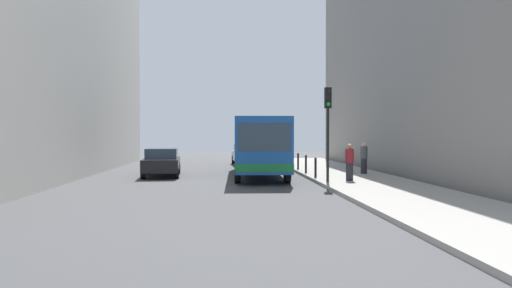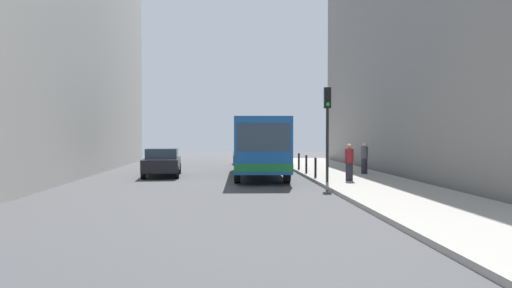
{
  "view_description": "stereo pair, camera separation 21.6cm",
  "coord_description": "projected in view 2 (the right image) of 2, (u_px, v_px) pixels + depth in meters",
  "views": [
    {
      "loc": [
        -1.05,
        -22.57,
        2.23
      ],
      "look_at": [
        0.64,
        1.64,
        1.74
      ],
      "focal_mm": 34.67,
      "sensor_mm": 36.0,
      "label": 1
    },
    {
      "loc": [
        -0.83,
        -22.58,
        2.23
      ],
      "look_at": [
        0.64,
        1.64,
        1.74
      ],
      "focal_mm": 34.67,
      "sensor_mm": 36.0,
      "label": 2
    }
  ],
  "objects": [
    {
      "name": "building_right",
      "position": [
        450.0,
        34.0,
        27.16
      ],
      "size": [
        7.0,
        32.0,
        15.49
      ],
      "primitive_type": "cube",
      "color": "gray",
      "rests_on": "ground"
    },
    {
      "name": "ground_plane",
      "position": [
        244.0,
        183.0,
        22.63
      ],
      "size": [
        80.0,
        80.0,
        0.0
      ],
      "primitive_type": "plane",
      "color": "#424244"
    },
    {
      "name": "pedestrian_near_signal",
      "position": [
        349.0,
        162.0,
        21.99
      ],
      "size": [
        0.38,
        0.38,
        1.65
      ],
      "rotation": [
        0.0,
        0.0,
        3.4
      ],
      "color": "#26262D",
      "rests_on": "sidewalk"
    },
    {
      "name": "car_behind_bus",
      "position": [
        248.0,
        154.0,
        35.56
      ],
      "size": [
        2.04,
        4.48,
        1.48
      ],
      "rotation": [
        0.0,
        0.0,
        3.19
      ],
      "color": "#A5A8AD",
      "rests_on": "ground"
    },
    {
      "name": "bollard_mid",
      "position": [
        306.0,
        164.0,
        26.39
      ],
      "size": [
        0.11,
        0.11,
        0.95
      ],
      "primitive_type": "cylinder",
      "color": "black",
      "rests_on": "sidewalk"
    },
    {
      "name": "bus",
      "position": [
        259.0,
        144.0,
        26.39
      ],
      "size": [
        2.87,
        11.1,
        3.0
      ],
      "rotation": [
        0.0,
        0.0,
        3.11
      ],
      "color": "#19519E",
      "rests_on": "ground"
    },
    {
      "name": "bollard_near",
      "position": [
        315.0,
        168.0,
        23.68
      ],
      "size": [
        0.11,
        0.11,
        0.95
      ],
      "primitive_type": "cylinder",
      "color": "black",
      "rests_on": "sidewalk"
    },
    {
      "name": "pedestrian_mid_sidewalk",
      "position": [
        364.0,
        158.0,
        25.84
      ],
      "size": [
        0.38,
        0.38,
        1.64
      ],
      "rotation": [
        0.0,
        0.0,
        5.15
      ],
      "color": "#26262D",
      "rests_on": "sidewalk"
    },
    {
      "name": "car_beside_bus",
      "position": [
        162.0,
        161.0,
        26.11
      ],
      "size": [
        2.07,
        4.5,
        1.48
      ],
      "rotation": [
        0.0,
        0.0,
        3.2
      ],
      "color": "black",
      "rests_on": "ground"
    },
    {
      "name": "bollard_far",
      "position": [
        299.0,
        161.0,
        29.1
      ],
      "size": [
        0.11,
        0.11,
        0.95
      ],
      "primitive_type": "cylinder",
      "color": "black",
      "rests_on": "sidewalk"
    },
    {
      "name": "building_left",
      "position": [
        22.0,
        31.0,
        25.77
      ],
      "size": [
        7.0,
        32.0,
        15.26
      ],
      "primitive_type": "cube",
      "color": "#BCB7AD",
      "rests_on": "ground"
    },
    {
      "name": "sidewalk",
      "position": [
        360.0,
        180.0,
        22.96
      ],
      "size": [
        4.4,
        40.0,
        0.15
      ],
      "primitive_type": "cube",
      "color": "#9E9991",
      "rests_on": "ground"
    },
    {
      "name": "traffic_light",
      "position": [
        327.0,
        116.0,
        21.36
      ],
      "size": [
        0.28,
        0.33,
        4.1
      ],
      "color": "black",
      "rests_on": "sidewalk"
    }
  ]
}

